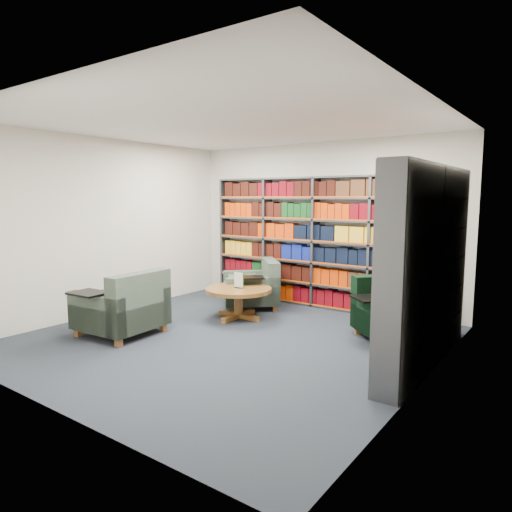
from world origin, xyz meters
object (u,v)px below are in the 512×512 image
Objects in this scene: chair_green_right at (392,314)px; coffee_table at (239,294)px; chair_teal_front at (125,309)px; chair_teal_left at (256,288)px.

chair_green_right is 2.31m from coffee_table.
coffee_table is at bearing -169.89° from chair_green_right.
chair_green_right is 1.07× the size of chair_teal_front.
chair_green_right is at bearing -8.35° from chair_teal_left.
coffee_table is (0.73, 1.57, 0.03)m from chair_teal_front.
chair_teal_front reaches higher than coffee_table.
coffee_table is (0.23, -0.77, 0.06)m from chair_teal_left.
chair_teal_front is 1.73m from coffee_table.
chair_teal_front is at bearing -114.95° from coffee_table.
chair_teal_front is at bearing -146.68° from chair_green_right.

